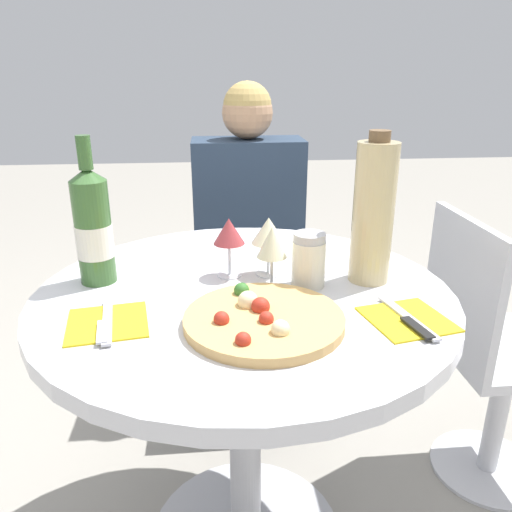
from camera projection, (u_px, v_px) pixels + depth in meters
The scene contains 13 objects.
dining_table at pixel (244, 354), 1.17m from camera, with size 0.92×0.92×0.75m.
chair_behind_diner at pixel (247, 278), 2.01m from camera, with size 0.38×0.38×0.84m.
seated_diner at pixel (250, 269), 1.85m from camera, with size 0.40×0.42×1.18m.
chair_empty_side at pixel (490, 357), 1.46m from camera, with size 0.38×0.38×0.84m.
pizza_large at pixel (263, 319), 0.95m from camera, with size 0.31×0.31×0.05m.
wine_bottle at pixel (93, 228), 1.11m from camera, with size 0.08×0.08×0.33m.
tall_carafe at pixel (373, 213), 1.11m from camera, with size 0.09×0.09×0.34m.
sugar_shaker at pixel (309, 260), 1.11m from camera, with size 0.08×0.08×0.12m.
wine_glass_front_right at pixel (272, 244), 1.10m from camera, with size 0.07×0.07×0.14m.
wine_glass_back_left at pixel (229, 233), 1.15m from camera, with size 0.07×0.07×0.14m.
wine_glass_back_right at pixel (269, 232), 1.16m from camera, with size 0.08×0.08×0.14m.
place_setting_left at pixel (107, 323), 0.96m from camera, with size 0.17×0.19×0.01m.
place_setting_right at pixel (408, 319), 0.97m from camera, with size 0.18×0.19×0.01m.
Camera 1 is at (-0.07, -1.01, 1.21)m, focal length 35.00 mm.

